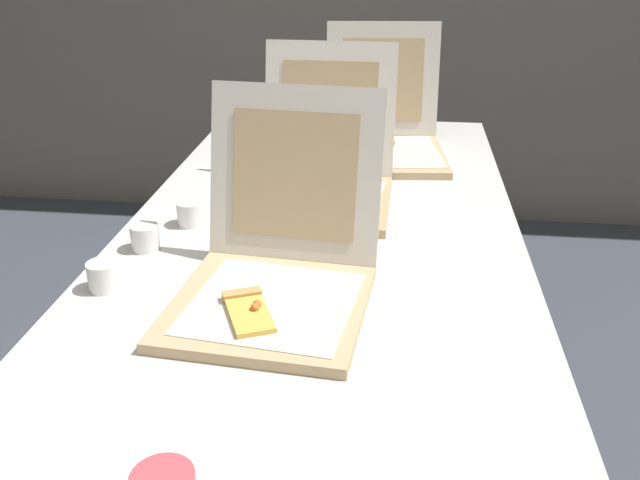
{
  "coord_description": "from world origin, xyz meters",
  "views": [
    {
      "loc": [
        0.17,
        -0.87,
        1.42
      ],
      "look_at": [
        0.02,
        0.41,
        0.81
      ],
      "focal_mm": 38.2,
      "sensor_mm": 36.0,
      "label": 1
    }
  ],
  "objects_px": {
    "table": "(319,253)",
    "pizza_box_middle": "(321,180)",
    "pizza_box_front": "(274,275)",
    "cup_white_near_left": "(103,276)",
    "cup_white_mid": "(190,213)",
    "cup_white_near_center": "(145,237)",
    "pizza_box_back": "(384,138)"
  },
  "relations": [
    {
      "from": "pizza_box_middle",
      "to": "cup_white_near_center",
      "type": "height_order",
      "value": "pizza_box_middle"
    },
    {
      "from": "pizza_box_front",
      "to": "cup_white_mid",
      "type": "bearing_deg",
      "value": 133.9
    },
    {
      "from": "pizza_box_middle",
      "to": "cup_white_near_left",
      "type": "distance_m",
      "value": 0.65
    },
    {
      "from": "table",
      "to": "cup_white_near_center",
      "type": "xyz_separation_m",
      "value": [
        -0.38,
        -0.12,
        0.08
      ]
    },
    {
      "from": "cup_white_near_center",
      "to": "cup_white_near_left",
      "type": "bearing_deg",
      "value": -95.9
    },
    {
      "from": "pizza_box_back",
      "to": "pizza_box_middle",
      "type": "bearing_deg",
      "value": -117.1
    },
    {
      "from": "table",
      "to": "pizza_box_front",
      "type": "relative_size",
      "value": 4.28
    },
    {
      "from": "pizza_box_front",
      "to": "pizza_box_back",
      "type": "bearing_deg",
      "value": 83.82
    },
    {
      "from": "cup_white_near_center",
      "to": "pizza_box_front",
      "type": "bearing_deg",
      "value": -29.61
    },
    {
      "from": "cup_white_near_center",
      "to": "table",
      "type": "bearing_deg",
      "value": 17.69
    },
    {
      "from": "table",
      "to": "cup_white_near_left",
      "type": "relative_size",
      "value": 32.55
    },
    {
      "from": "pizza_box_front",
      "to": "pizza_box_middle",
      "type": "height_order",
      "value": "same"
    },
    {
      "from": "pizza_box_back",
      "to": "cup_white_mid",
      "type": "height_order",
      "value": "pizza_box_back"
    },
    {
      "from": "table",
      "to": "pizza_box_back",
      "type": "height_order",
      "value": "pizza_box_back"
    },
    {
      "from": "cup_white_mid",
      "to": "cup_white_near_center",
      "type": "distance_m",
      "value": 0.16
    },
    {
      "from": "cup_white_near_left",
      "to": "cup_white_mid",
      "type": "bearing_deg",
      "value": 76.23
    },
    {
      "from": "cup_white_mid",
      "to": "cup_white_near_center",
      "type": "relative_size",
      "value": 1.0
    },
    {
      "from": "table",
      "to": "pizza_box_middle",
      "type": "distance_m",
      "value": 0.25
    },
    {
      "from": "pizza_box_middle",
      "to": "cup_white_near_center",
      "type": "bearing_deg",
      "value": -134.79
    },
    {
      "from": "pizza_box_front",
      "to": "cup_white_near_left",
      "type": "relative_size",
      "value": 7.61
    },
    {
      "from": "pizza_box_back",
      "to": "cup_white_near_left",
      "type": "xyz_separation_m",
      "value": [
        -0.53,
        -0.92,
        -0.03
      ]
    },
    {
      "from": "pizza_box_middle",
      "to": "cup_white_mid",
      "type": "relative_size",
      "value": 7.19
    },
    {
      "from": "cup_white_mid",
      "to": "cup_white_near_center",
      "type": "height_order",
      "value": "same"
    },
    {
      "from": "pizza_box_middle",
      "to": "cup_white_near_left",
      "type": "relative_size",
      "value": 7.19
    },
    {
      "from": "pizza_box_middle",
      "to": "cup_white_mid",
      "type": "bearing_deg",
      "value": -144.42
    },
    {
      "from": "pizza_box_middle",
      "to": "cup_white_mid",
      "type": "height_order",
      "value": "pizza_box_middle"
    },
    {
      "from": "pizza_box_front",
      "to": "pizza_box_middle",
      "type": "distance_m",
      "value": 0.53
    },
    {
      "from": "pizza_box_front",
      "to": "pizza_box_middle",
      "type": "bearing_deg",
      "value": 91.83
    },
    {
      "from": "table",
      "to": "cup_white_near_center",
      "type": "relative_size",
      "value": 32.55
    },
    {
      "from": "pizza_box_middle",
      "to": "cup_white_mid",
      "type": "distance_m",
      "value": 0.36
    },
    {
      "from": "pizza_box_back",
      "to": "cup_white_mid",
      "type": "distance_m",
      "value": 0.74
    },
    {
      "from": "pizza_box_front",
      "to": "cup_white_near_center",
      "type": "xyz_separation_m",
      "value": [
        -0.33,
        0.19,
        -0.02
      ]
    }
  ]
}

